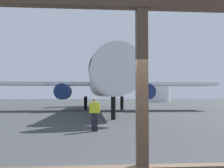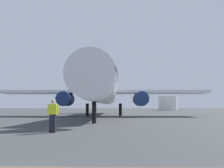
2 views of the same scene
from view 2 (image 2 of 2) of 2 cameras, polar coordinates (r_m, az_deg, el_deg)
name	(u,v)px [view 2 (image 2 of 2)]	position (r m, az deg, el deg)	size (l,w,h in m)	color
ground_plane	(102,114)	(43.03, -2.47, -7.41)	(220.00, 220.00, 0.00)	#383A3D
airplane	(103,90)	(31.92, -2.18, -1.51)	(28.60, 33.95, 10.54)	silver
ground_crew_worker	(53,115)	(12.56, -14.57, -7.59)	(0.56, 0.22, 1.74)	black
fuel_storage_tank	(168,103)	(77.76, 13.80, -4.74)	(6.11, 6.11, 4.58)	white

